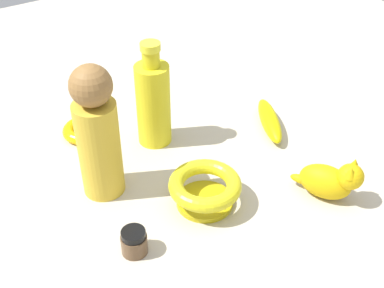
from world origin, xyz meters
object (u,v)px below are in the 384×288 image
(person_figure_adult, at_px, (97,134))
(nail_polish_jar, at_px, (134,242))
(cat_figurine, at_px, (331,180))
(bowl, at_px, (205,188))
(bottle_tall, at_px, (153,102))
(banana, at_px, (270,120))
(bangle, at_px, (85,130))

(person_figure_adult, bearing_deg, nail_polish_jar, 171.13)
(cat_figurine, bearing_deg, person_figure_adult, 53.35)
(person_figure_adult, relative_size, bowl, 1.98)
(cat_figurine, relative_size, bottle_tall, 0.54)
(cat_figurine, xyz_separation_m, bottle_tall, (0.32, 0.17, 0.05))
(banana, distance_m, bowl, 0.27)
(cat_figurine, height_order, nail_polish_jar, cat_figurine)
(nail_polish_jar, distance_m, bowl, 0.16)
(bangle, bearing_deg, bottle_tall, -130.31)
(bottle_tall, xyz_separation_m, bowl, (-0.21, 0.02, -0.06))
(bottle_tall, xyz_separation_m, person_figure_adult, (-0.08, 0.15, 0.03))
(bottle_tall, height_order, person_figure_adult, person_figure_adult)
(cat_figurine, distance_m, person_figure_adult, 0.41)
(banana, relative_size, person_figure_adult, 0.63)
(nail_polish_jar, bearing_deg, person_figure_adult, -8.87)
(cat_figurine, relative_size, bowl, 0.93)
(person_figure_adult, bearing_deg, cat_figurine, -126.65)
(person_figure_adult, bearing_deg, banana, -92.65)
(bowl, bearing_deg, bottle_tall, -6.08)
(cat_figurine, distance_m, bowl, 0.22)
(cat_figurine, height_order, banana, cat_figurine)
(bottle_tall, bearing_deg, bangle, 49.69)
(cat_figurine, xyz_separation_m, nail_polish_jar, (0.08, 0.35, -0.02))
(bottle_tall, relative_size, bowl, 1.72)
(bottle_tall, xyz_separation_m, nail_polish_jar, (-0.24, 0.18, -0.07))
(bottle_tall, distance_m, nail_polish_jar, 0.31)
(banana, distance_m, bottle_tall, 0.26)
(banana, height_order, bottle_tall, bottle_tall)
(cat_figurine, distance_m, banana, 0.23)
(cat_figurine, xyz_separation_m, person_figure_adult, (0.24, 0.33, 0.08))
(bangle, relative_size, banana, 0.58)
(banana, xyz_separation_m, nail_polish_jar, (-0.14, 0.40, 0.00))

